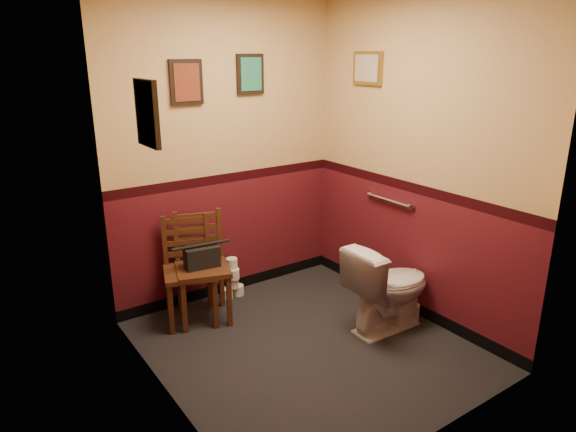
% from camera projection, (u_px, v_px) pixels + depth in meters
% --- Properties ---
extents(floor, '(2.20, 2.40, 0.00)m').
position_uv_depth(floor, '(306.00, 346.00, 3.99)').
color(floor, black).
rests_on(floor, ground).
extents(wall_back, '(2.20, 0.00, 2.70)m').
position_uv_depth(wall_back, '(226.00, 151.00, 4.51)').
color(wall_back, '#54131C').
rests_on(wall_back, ground).
extents(wall_front, '(2.20, 0.00, 2.70)m').
position_uv_depth(wall_front, '(449.00, 222.00, 2.64)').
color(wall_front, '#54131C').
rests_on(wall_front, ground).
extents(wall_left, '(0.00, 2.40, 2.70)m').
position_uv_depth(wall_left, '(157.00, 202.00, 2.98)').
color(wall_left, '#54131C').
rests_on(wall_left, ground).
extents(wall_right, '(0.00, 2.40, 2.70)m').
position_uv_depth(wall_right, '(416.00, 159.00, 4.17)').
color(wall_right, '#54131C').
rests_on(wall_right, ground).
extents(grab_bar, '(0.05, 0.56, 0.06)m').
position_uv_depth(grab_bar, '(388.00, 200.00, 4.47)').
color(grab_bar, silver).
rests_on(grab_bar, wall_right).
extents(framed_print_back_a, '(0.28, 0.04, 0.36)m').
position_uv_depth(framed_print_back_a, '(186.00, 82.00, 4.12)').
color(framed_print_back_a, black).
rests_on(framed_print_back_a, wall_back).
extents(framed_print_back_b, '(0.26, 0.04, 0.34)m').
position_uv_depth(framed_print_back_b, '(250.00, 74.00, 4.43)').
color(framed_print_back_b, black).
rests_on(framed_print_back_b, wall_back).
extents(framed_print_left, '(0.04, 0.30, 0.38)m').
position_uv_depth(framed_print_left, '(147.00, 113.00, 2.91)').
color(framed_print_left, black).
rests_on(framed_print_left, wall_left).
extents(framed_print_right, '(0.04, 0.34, 0.28)m').
position_uv_depth(framed_print_right, '(367.00, 68.00, 4.42)').
color(framed_print_right, olive).
rests_on(framed_print_right, wall_right).
extents(toilet, '(0.75, 0.43, 0.73)m').
position_uv_depth(toilet, '(389.00, 287.00, 4.15)').
color(toilet, white).
rests_on(toilet, floor).
extents(toilet_brush, '(0.13, 0.13, 0.45)m').
position_uv_depth(toilet_brush, '(412.00, 310.00, 4.39)').
color(toilet_brush, silver).
rests_on(toilet_brush, floor).
extents(chair_left, '(0.53, 0.53, 0.89)m').
position_uv_depth(chair_left, '(189.00, 270.00, 4.28)').
color(chair_left, '#452514').
rests_on(chair_left, floor).
extents(chair_right, '(0.54, 0.54, 0.92)m').
position_uv_depth(chair_right, '(202.00, 267.00, 4.31)').
color(chair_right, '#452514').
rests_on(chair_right, floor).
extents(handbag, '(0.30, 0.17, 0.21)m').
position_uv_depth(handbag, '(202.00, 257.00, 4.24)').
color(handbag, black).
rests_on(handbag, chair_right).
extents(tp_stack, '(0.22, 0.13, 0.38)m').
position_uv_depth(tp_stack, '(233.00, 281.00, 4.75)').
color(tp_stack, silver).
rests_on(tp_stack, floor).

